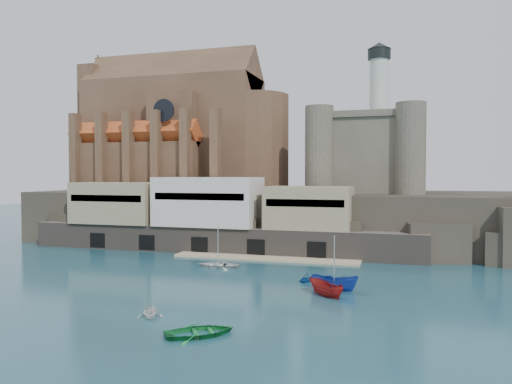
{
  "coord_description": "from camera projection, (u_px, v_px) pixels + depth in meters",
  "views": [
    {
      "loc": [
        23.72,
        -57.96,
        13.47
      ],
      "look_at": [
        -3.82,
        32.0,
        10.18
      ],
      "focal_mm": 35.0,
      "sensor_mm": 36.0,
      "label": 1
    }
  ],
  "objects": [
    {
      "name": "ground",
      "position": [
        211.0,
        281.0,
        62.8
      ],
      "size": [
        300.0,
        300.0,
        0.0
      ],
      "primitive_type": "plane",
      "color": "#18414F",
      "rests_on": "ground"
    },
    {
      "name": "promontory",
      "position": [
        284.0,
        217.0,
        100.3
      ],
      "size": [
        100.0,
        36.0,
        10.0
      ],
      "color": "black",
      "rests_on": "ground"
    },
    {
      "name": "quay",
      "position": [
        207.0,
        217.0,
        87.61
      ],
      "size": [
        70.0,
        12.0,
        13.05
      ],
      "color": "#60574D",
      "rests_on": "ground"
    },
    {
      "name": "church",
      "position": [
        181.0,
        135.0,
        109.08
      ],
      "size": [
        47.0,
        25.93,
        30.51
      ],
      "color": "#4C3423",
      "rests_on": "promontory"
    },
    {
      "name": "castle_keep",
      "position": [
        368.0,
        150.0,
        96.71
      ],
      "size": [
        21.2,
        21.2,
        29.3
      ],
      "color": "#4E4A3D",
      "rests_on": "promontory"
    },
    {
      "name": "boat_1",
      "position": [
        150.0,
        316.0,
        47.36
      ],
      "size": [
        3.21,
        2.64,
        3.21
      ],
      "primitive_type": "imported",
      "rotation": [
        0.0,
        0.0,
        0.4
      ],
      "color": "silver",
      "rests_on": "ground"
    },
    {
      "name": "boat_2",
      "position": [
        334.0,
        290.0,
        58.08
      ],
      "size": [
        2.43,
        2.38,
        5.68
      ],
      "primitive_type": "imported",
      "rotation": [
        0.0,
        0.0,
        1.45
      ],
      "color": "#19399E",
      "rests_on": "ground"
    },
    {
      "name": "boat_3",
      "position": [
        200.0,
        335.0,
        41.77
      ],
      "size": [
        3.48,
        4.12,
        5.9
      ],
      "primitive_type": "imported",
      "rotation": [
        0.0,
        0.0,
        2.2
      ],
      "color": "#177F37",
      "rests_on": "ground"
    },
    {
      "name": "boat_5",
      "position": [
        325.0,
        296.0,
        55.38
      ],
      "size": [
        2.8,
        2.8,
        5.21
      ],
      "primitive_type": "imported",
      "rotation": [
        0.0,
        0.0,
        4.0
      ],
      "color": "maroon",
      "rests_on": "ground"
    },
    {
      "name": "boat_6",
      "position": [
        218.0,
        267.0,
        72.49
      ],
      "size": [
        1.45,
        4.44,
        6.16
      ],
      "primitive_type": "imported",
      "rotation": [
        0.0,
        0.0,
        4.75
      ],
      "color": "silver",
      "rests_on": "ground"
    },
    {
      "name": "boat_7",
      "position": [
        306.0,
        282.0,
        62.69
      ],
      "size": [
        2.75,
        2.18,
        2.78
      ],
      "primitive_type": "imported",
      "rotation": [
        0.0,
        0.0,
        5.95
      ],
      "color": "navy",
      "rests_on": "ground"
    }
  ]
}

